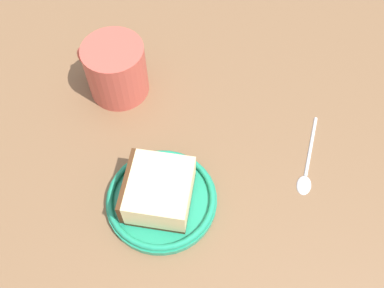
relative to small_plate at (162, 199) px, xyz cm
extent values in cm
cube|color=brown|center=(7.09, 2.11, -2.06)|extent=(159.32, 159.32, 2.30)
cylinder|color=#1E8C66|center=(0.00, 0.00, -0.39)|extent=(14.80, 14.80, 1.04)
torus|color=#1E8C66|center=(0.00, 0.00, 0.53)|extent=(14.42, 14.42, 0.81)
cube|color=#472814|center=(0.00, 0.00, 0.43)|extent=(9.04, 8.21, 0.60)
cube|color=beige|center=(0.00, 0.00, 2.82)|extent=(9.04, 8.21, 4.18)
cube|color=#472814|center=(0.18, 4.22, 2.82)|extent=(8.73, 0.96, 4.18)
cylinder|color=#BF4C3F|center=(18.59, 9.56, 3.49)|extent=(9.15, 9.15, 8.82)
cylinder|color=#47230F|center=(18.59, 9.56, 6.15)|extent=(8.06, 8.06, 0.40)
torus|color=#BF4C3F|center=(20.20, 13.85, 3.49)|extent=(2.62, 4.89, 4.86)
ellipsoid|color=silver|center=(4.74, -19.08, -0.52)|extent=(3.30, 2.49, 0.80)
cylinder|color=silver|center=(11.29, -20.22, -0.67)|extent=(10.23, 2.27, 0.50)
camera|label=1|loc=(-23.21, -6.81, 52.72)|focal=40.34mm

